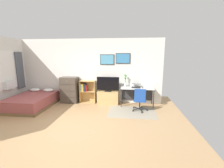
% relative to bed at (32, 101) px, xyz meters
% --- Properties ---
extents(ground_plane, '(7.20, 7.20, 0.00)m').
position_rel_bed_xyz_m(ground_plane, '(2.09, -1.40, -0.24)').
color(ground_plane, tan).
extents(wall_back_with_posters, '(6.12, 0.09, 2.70)m').
position_rel_bed_xyz_m(wall_back_with_posters, '(2.10, 1.03, 1.12)').
color(wall_back_with_posters, silver).
rests_on(wall_back_with_posters, ground_plane).
extents(area_rug, '(1.70, 1.20, 0.01)m').
position_rel_bed_xyz_m(area_rug, '(3.92, -0.08, -0.24)').
color(area_rug, '#9E937F').
rests_on(area_rug, ground_plane).
extents(bed, '(1.44, 1.95, 0.60)m').
position_rel_bed_xyz_m(bed, '(0.00, 0.00, 0.00)').
color(bed, brown).
rests_on(bed, ground_plane).
extents(dresser, '(0.73, 0.46, 1.10)m').
position_rel_bed_xyz_m(dresser, '(1.24, 0.75, 0.31)').
color(dresser, '#4C4238').
rests_on(dresser, ground_plane).
extents(bookshelf, '(0.67, 0.30, 0.96)m').
position_rel_bed_xyz_m(bookshelf, '(1.97, 0.82, 0.30)').
color(bookshelf, tan).
rests_on(bookshelf, ground_plane).
extents(tv_stand, '(0.87, 0.41, 0.53)m').
position_rel_bed_xyz_m(tv_stand, '(2.91, 0.77, 0.03)').
color(tv_stand, tan).
rests_on(tv_stand, ground_plane).
extents(television, '(0.92, 0.16, 0.61)m').
position_rel_bed_xyz_m(television, '(2.91, 0.74, 0.60)').
color(television, black).
rests_on(television, tv_stand).
extents(desk, '(1.31, 0.55, 0.74)m').
position_rel_bed_xyz_m(desk, '(4.12, 0.77, 0.36)').
color(desk, silver).
rests_on(desk, ground_plane).
extents(office_chair, '(0.57, 0.58, 0.86)m').
position_rel_bed_xyz_m(office_chair, '(4.19, 0.03, 0.22)').
color(office_chair, '#232326').
rests_on(office_chair, ground_plane).
extents(laptop, '(0.39, 0.42, 0.15)m').
position_rel_bed_xyz_m(laptop, '(4.08, 0.76, 0.56)').
color(laptop, black).
rests_on(laptop, desk).
extents(computer_mouse, '(0.06, 0.10, 0.03)m').
position_rel_bed_xyz_m(computer_mouse, '(4.32, 0.63, 0.52)').
color(computer_mouse, '#262628').
rests_on(computer_mouse, desk).
extents(bamboo_vase, '(0.11, 0.10, 0.51)m').
position_rel_bed_xyz_m(bamboo_vase, '(3.63, 0.86, 0.73)').
color(bamboo_vase, silver).
rests_on(bamboo_vase, desk).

